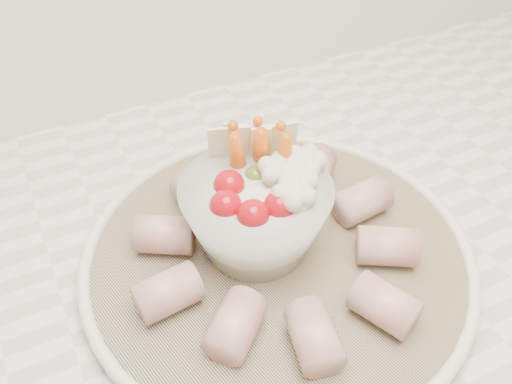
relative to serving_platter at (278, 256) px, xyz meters
name	(u,v)px	position (x,y,z in m)	size (l,w,h in m)	color
serving_platter	(278,256)	(0.00, 0.00, 0.00)	(0.46, 0.46, 0.02)	navy
veggie_bowl	(258,210)	(-0.01, 0.02, 0.05)	(0.14, 0.14, 0.12)	silver
cured_meat_rolls	(278,241)	(0.00, 0.00, 0.02)	(0.27, 0.28, 0.04)	#AD4F4F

